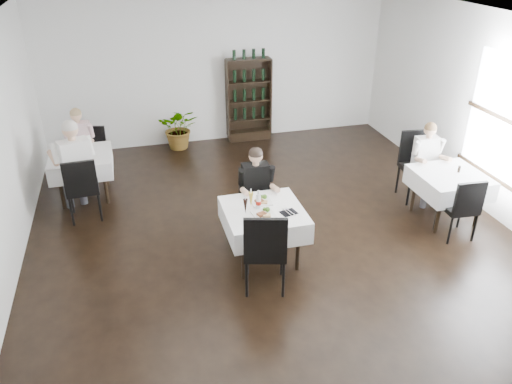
% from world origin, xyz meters
% --- Properties ---
extents(room_shell, '(9.00, 9.00, 9.00)m').
position_xyz_m(room_shell, '(0.00, 0.00, 1.50)').
color(room_shell, black).
rests_on(room_shell, ground).
extents(wine_shelf, '(0.90, 0.28, 1.75)m').
position_xyz_m(wine_shelf, '(0.60, 4.31, 0.85)').
color(wine_shelf, black).
rests_on(wine_shelf, ground).
extents(main_table, '(1.03, 1.03, 0.77)m').
position_xyz_m(main_table, '(-0.30, 0.00, 0.62)').
color(main_table, black).
rests_on(main_table, ground).
extents(left_table, '(0.98, 0.98, 0.77)m').
position_xyz_m(left_table, '(-2.70, 2.50, 0.62)').
color(left_table, black).
rests_on(left_table, ground).
extents(right_table, '(0.98, 0.98, 0.77)m').
position_xyz_m(right_table, '(2.70, 0.30, 0.62)').
color(right_table, black).
rests_on(right_table, ground).
extents(potted_tree, '(0.91, 0.83, 0.87)m').
position_xyz_m(potted_tree, '(-0.89, 4.20, 0.44)').
color(potted_tree, '#1F511B').
rests_on(potted_tree, ground).
extents(main_chair_far, '(0.51, 0.51, 0.97)m').
position_xyz_m(main_chair_far, '(-0.18, 0.84, 0.55)').
color(main_chair_far, black).
rests_on(main_chair_far, ground).
extents(main_chair_near, '(0.63, 0.63, 1.12)m').
position_xyz_m(main_chair_near, '(-0.47, -0.66, 0.64)').
color(main_chair_near, black).
rests_on(main_chair_near, ground).
extents(left_chair_far, '(0.53, 0.53, 0.95)m').
position_xyz_m(left_chair_far, '(-2.54, 3.18, 0.54)').
color(left_chair_far, black).
rests_on(left_chair_far, ground).
extents(left_chair_near, '(0.50, 0.51, 1.04)m').
position_xyz_m(left_chair_near, '(-2.67, 1.70, 0.59)').
color(left_chair_near, black).
rests_on(left_chair_near, ground).
extents(right_chair_far, '(0.56, 0.57, 1.12)m').
position_xyz_m(right_chair_far, '(2.63, 1.11, 0.64)').
color(right_chair_far, black).
rests_on(right_chair_far, ground).
extents(right_chair_near, '(0.47, 0.48, 0.97)m').
position_xyz_m(right_chair_near, '(2.56, -0.26, 0.56)').
color(right_chair_near, black).
rests_on(right_chair_near, ground).
extents(diner_main, '(0.51, 0.51, 1.36)m').
position_xyz_m(diner_main, '(-0.22, 0.63, 0.79)').
color(diner_main, '#42434A').
rests_on(diner_main, ground).
extents(diner_left_far, '(0.53, 0.54, 1.34)m').
position_xyz_m(diner_left_far, '(-2.73, 3.13, 0.78)').
color(diner_left_far, '#42434A').
rests_on(diner_left_far, ground).
extents(diner_left_near, '(0.69, 0.73, 1.58)m').
position_xyz_m(diner_left_near, '(-2.73, 1.93, 0.92)').
color(diner_left_near, '#42434A').
rests_on(diner_left_near, ground).
extents(diner_right_far, '(0.52, 0.53, 1.34)m').
position_xyz_m(diner_right_far, '(2.71, 0.94, 0.78)').
color(diner_right_far, '#42434A').
rests_on(diner_right_far, ground).
extents(plate_far, '(0.27, 0.27, 0.08)m').
position_xyz_m(plate_far, '(-0.27, 0.20, 0.79)').
color(plate_far, white).
rests_on(plate_far, main_table).
extents(plate_near, '(0.30, 0.30, 0.08)m').
position_xyz_m(plate_near, '(-0.33, -0.14, 0.79)').
color(plate_near, white).
rests_on(plate_near, main_table).
extents(pilsner_dark, '(0.06, 0.06, 0.26)m').
position_xyz_m(pilsner_dark, '(-0.56, -0.04, 0.87)').
color(pilsner_dark, black).
rests_on(pilsner_dark, main_table).
extents(pilsner_lager, '(0.06, 0.06, 0.27)m').
position_xyz_m(pilsner_lager, '(-0.45, 0.10, 0.88)').
color(pilsner_lager, gold).
rests_on(pilsner_lager, main_table).
extents(coke_bottle, '(0.07, 0.07, 0.27)m').
position_xyz_m(coke_bottle, '(-0.36, 0.03, 0.88)').
color(coke_bottle, silver).
rests_on(coke_bottle, main_table).
extents(napkin_cutlery, '(0.23, 0.22, 0.02)m').
position_xyz_m(napkin_cutlery, '(-0.01, -0.17, 0.78)').
color(napkin_cutlery, black).
rests_on(napkin_cutlery, main_table).
extents(pepper_mill, '(0.05, 0.05, 0.10)m').
position_xyz_m(pepper_mill, '(2.85, 0.32, 0.82)').
color(pepper_mill, black).
rests_on(pepper_mill, right_table).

